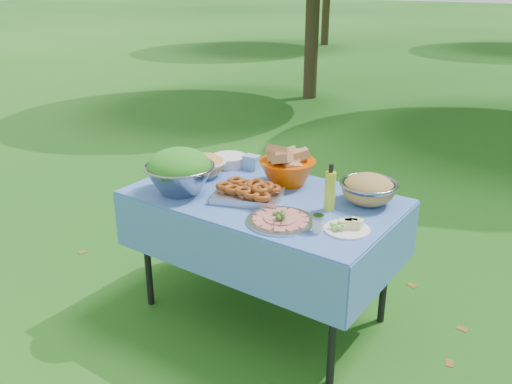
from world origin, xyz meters
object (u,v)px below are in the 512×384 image
charcuterie_platter (281,215)px  oil_bottle (330,187)px  plate_stack (229,160)px  picnic_table (263,256)px  salad_bowl (179,171)px  bread_bowl (287,166)px  pasta_bowl_steel (368,189)px

charcuterie_platter → oil_bottle: 0.31m
plate_stack → oil_bottle: size_ratio=0.90×
charcuterie_platter → plate_stack: bearing=143.8°
picnic_table → plate_stack: (-0.47, 0.30, 0.41)m
salad_bowl → charcuterie_platter: bearing=-0.8°
charcuterie_platter → oil_bottle: bearing=65.0°
picnic_table → oil_bottle: oil_bottle is taller
bread_bowl → pasta_bowl_steel: bread_bowl is taller
oil_bottle → picnic_table: bearing=-175.0°
picnic_table → salad_bowl: (-0.41, -0.23, 0.51)m
plate_stack → pasta_bowl_steel: bearing=-3.9°
salad_bowl → oil_bottle: salad_bowl is taller
pasta_bowl_steel → charcuterie_platter: bearing=-118.4°
picnic_table → bread_bowl: bread_bowl is taller
salad_bowl → plate_stack: (-0.06, 0.52, -0.10)m
plate_stack → pasta_bowl_steel: pasta_bowl_steel is taller
picnic_table → pasta_bowl_steel: (0.51, 0.23, 0.46)m
salad_bowl → plate_stack: bearing=96.6°
picnic_table → charcuterie_platter: size_ratio=4.28×
picnic_table → oil_bottle: 0.64m
salad_bowl → pasta_bowl_steel: salad_bowl is taller
oil_bottle → salad_bowl: bearing=-161.9°
picnic_table → bread_bowl: 0.54m
picnic_table → charcuterie_platter: 0.55m
picnic_table → pasta_bowl_steel: 0.73m
picnic_table → oil_bottle: bearing=5.0°
bread_bowl → picnic_table: bearing=-92.4°
plate_stack → charcuterie_platter: charcuterie_platter is taller
charcuterie_platter → oil_bottle: size_ratio=1.36×
picnic_table → pasta_bowl_steel: pasta_bowl_steel is taller
pasta_bowl_steel → oil_bottle: bearing=-122.6°
salad_bowl → plate_stack: size_ratio=1.72×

